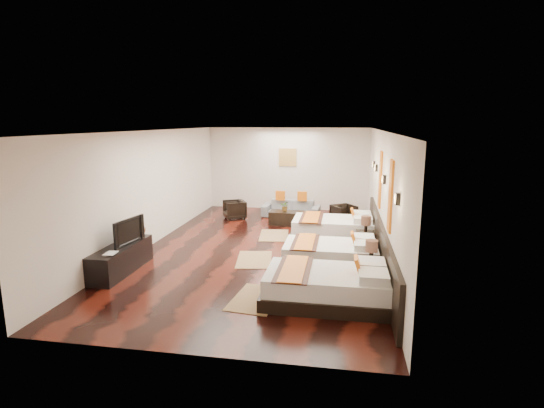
% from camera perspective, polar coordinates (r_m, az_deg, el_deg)
% --- Properties ---
extents(floor, '(5.50, 9.50, 0.01)m').
position_cam_1_polar(floor, '(10.15, -1.45, -6.07)').
color(floor, black).
rests_on(floor, ground).
extents(ceiling, '(5.50, 9.50, 0.01)m').
position_cam_1_polar(ceiling, '(9.70, -1.53, 9.93)').
color(ceiling, white).
rests_on(ceiling, floor).
extents(back_wall, '(5.50, 0.01, 2.80)m').
position_cam_1_polar(back_wall, '(14.47, 2.15, 4.80)').
color(back_wall, silver).
rests_on(back_wall, floor).
extents(left_wall, '(0.01, 9.50, 2.80)m').
position_cam_1_polar(left_wall, '(10.70, -16.11, 2.08)').
color(left_wall, silver).
rests_on(left_wall, floor).
extents(right_wall, '(0.01, 9.50, 2.80)m').
position_cam_1_polar(right_wall, '(9.69, 14.69, 1.24)').
color(right_wall, silver).
rests_on(right_wall, floor).
extents(headboard_panel, '(0.08, 6.60, 0.90)m').
position_cam_1_polar(headboard_panel, '(9.12, 14.57, -5.50)').
color(headboard_panel, black).
rests_on(headboard_panel, floor).
extents(bed_near, '(2.15, 1.35, 0.82)m').
position_cam_1_polar(bed_near, '(7.27, 7.68, -10.98)').
color(bed_near, black).
rests_on(bed_near, floor).
extents(bed_mid, '(2.01, 1.26, 0.77)m').
position_cam_1_polar(bed_mid, '(8.95, 8.09, -6.81)').
color(bed_mid, black).
rests_on(bed_mid, floor).
extents(bed_far, '(2.14, 1.35, 0.82)m').
position_cam_1_polar(bed_far, '(11.04, 8.43, -3.25)').
color(bed_far, black).
rests_on(bed_far, floor).
extents(nightstand_a, '(0.43, 0.43, 0.86)m').
position_cam_1_polar(nightstand_a, '(8.14, 13.25, -8.59)').
color(nightstand_a, black).
rests_on(nightstand_a, floor).
extents(nightstand_b, '(0.43, 0.43, 0.85)m').
position_cam_1_polar(nightstand_b, '(10.09, 12.56, -4.68)').
color(nightstand_b, black).
rests_on(nightstand_b, floor).
extents(jute_mat_near, '(0.88, 1.28, 0.01)m').
position_cam_1_polar(jute_mat_near, '(7.42, -2.22, -12.72)').
color(jute_mat_near, olive).
rests_on(jute_mat_near, floor).
extents(jute_mat_mid, '(0.92, 1.30, 0.01)m').
position_cam_1_polar(jute_mat_mid, '(9.36, -2.41, -7.55)').
color(jute_mat_mid, olive).
rests_on(jute_mat_mid, floor).
extents(jute_mat_far, '(0.89, 1.28, 0.01)m').
position_cam_1_polar(jute_mat_far, '(11.26, 0.28, -4.28)').
color(jute_mat_far, olive).
rests_on(jute_mat_far, floor).
extents(tv_console, '(0.50, 1.80, 0.55)m').
position_cam_1_polar(tv_console, '(9.10, -19.80, -7.01)').
color(tv_console, black).
rests_on(tv_console, floor).
extents(tv, '(0.26, 0.94, 0.54)m').
position_cam_1_polar(tv, '(9.05, -19.30, -3.49)').
color(tv, black).
rests_on(tv, tv_console).
extents(book, '(0.23, 0.30, 0.03)m').
position_cam_1_polar(book, '(8.56, -21.74, -6.26)').
color(book, black).
rests_on(book, tv_console).
extents(figurine, '(0.37, 0.37, 0.33)m').
position_cam_1_polar(figurine, '(9.63, -17.73, -3.17)').
color(figurine, brown).
rests_on(figurine, tv_console).
extents(sofa, '(1.86, 0.83, 0.53)m').
position_cam_1_polar(sofa, '(13.40, 2.61, -0.64)').
color(sofa, slate).
rests_on(sofa, floor).
extents(armchair_left, '(0.86, 0.86, 0.59)m').
position_cam_1_polar(armchair_left, '(13.17, -5.12, -0.77)').
color(armchair_left, black).
rests_on(armchair_left, floor).
extents(armchair_right, '(0.87, 0.87, 0.58)m').
position_cam_1_polar(armchair_right, '(12.66, 9.72, -1.39)').
color(armchair_right, black).
rests_on(armchair_right, floor).
extents(coffee_table, '(1.02, 0.54, 0.40)m').
position_cam_1_polar(coffee_table, '(12.39, 2.01, -1.92)').
color(coffee_table, black).
rests_on(coffee_table, floor).
extents(table_plant, '(0.30, 0.27, 0.30)m').
position_cam_1_polar(table_plant, '(12.38, 1.81, -0.29)').
color(table_plant, '#286120').
rests_on(table_plant, coffee_table).
extents(orange_panel_a, '(0.04, 0.40, 1.30)m').
position_cam_1_polar(orange_panel_a, '(7.77, 15.82, 1.04)').
color(orange_panel_a, '#D86014').
rests_on(orange_panel_a, right_wall).
extents(orange_panel_b, '(0.04, 0.40, 1.30)m').
position_cam_1_polar(orange_panel_b, '(9.94, 14.52, 3.25)').
color(orange_panel_b, '#D86014').
rests_on(orange_panel_b, right_wall).
extents(sconce_near, '(0.07, 0.12, 0.18)m').
position_cam_1_polar(sconce_near, '(6.67, 16.64, 0.67)').
color(sconce_near, black).
rests_on(sconce_near, right_wall).
extents(sconce_mid, '(0.07, 0.12, 0.18)m').
position_cam_1_polar(sconce_mid, '(8.83, 14.98, 3.24)').
color(sconce_mid, black).
rests_on(sconce_mid, right_wall).
extents(sconce_far, '(0.07, 0.12, 0.18)m').
position_cam_1_polar(sconce_far, '(11.00, 13.96, 4.80)').
color(sconce_far, black).
rests_on(sconce_far, right_wall).
extents(sconce_lounge, '(0.07, 0.12, 0.18)m').
position_cam_1_polar(sconce_lounge, '(11.90, 13.66, 5.28)').
color(sconce_lounge, black).
rests_on(sconce_lounge, right_wall).
extents(gold_artwork, '(0.60, 0.04, 0.60)m').
position_cam_1_polar(gold_artwork, '(14.41, 2.15, 6.37)').
color(gold_artwork, '#AD873F').
rests_on(gold_artwork, back_wall).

